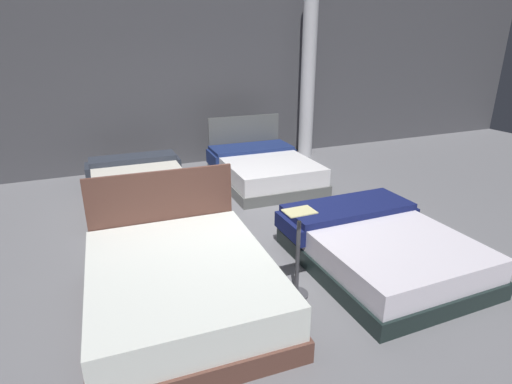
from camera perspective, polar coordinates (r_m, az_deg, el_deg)
ground_plane at (r=5.37m, az=-2.20°, el=-5.74°), size 18.00×18.00×0.02m
showroom_back_wall at (r=8.16m, az=-11.51°, el=15.83°), size 18.00×0.06×3.50m
bed_0 at (r=3.87m, az=-10.48°, el=-12.78°), size 1.74×2.09×1.08m
bed_1 at (r=4.70m, az=16.87°, el=-7.46°), size 1.67×2.00×0.51m
bed_2 at (r=6.60m, az=-16.07°, el=0.82°), size 1.56×2.07×0.53m
bed_3 at (r=7.16m, az=0.97°, el=3.33°), size 1.61×2.11×1.02m
price_sign at (r=3.97m, az=5.86°, el=-10.15°), size 0.28×0.24×0.91m
support_pillar at (r=8.71m, az=7.38°, el=16.33°), size 0.30×0.30×3.50m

